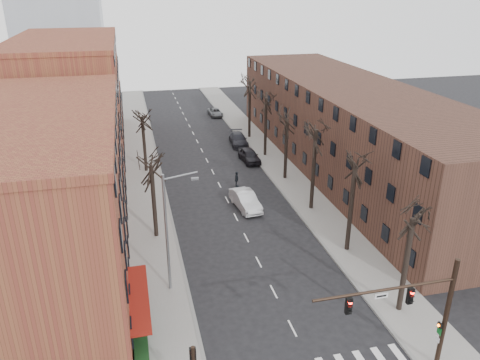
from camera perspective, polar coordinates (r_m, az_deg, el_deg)
sidewalk_left at (r=57.30m, az=-11.78°, el=1.43°), size 4.00×90.00×0.15m
sidewalk_right at (r=59.74m, az=3.70°, el=2.77°), size 4.00×90.00×0.15m
building_left_near at (r=37.20m, az=-23.41°, el=-2.06°), size 12.00×26.00×12.00m
building_left_far at (r=64.37m, az=-19.87°, el=9.36°), size 12.00×28.00×14.00m
building_right at (r=56.72m, az=13.13°, el=6.35°), size 12.00×50.00×10.00m
awning_left at (r=31.94m, az=-11.82°, el=-17.58°), size 1.20×7.00×0.15m
hedge at (r=30.75m, az=-12.03°, el=-17.86°), size 0.80×6.00×1.00m
tree_right_a at (r=34.62m, az=18.74°, el=-14.82°), size 5.20×5.20×10.00m
tree_right_b at (r=40.29m, az=12.86°, el=-8.35°), size 5.20×5.20×10.80m
tree_right_c at (r=46.65m, az=8.64°, el=-3.50°), size 5.20×5.20×11.60m
tree_right_d at (r=53.46m, az=5.49°, el=0.16°), size 5.20×5.20×10.00m
tree_right_e at (r=60.55m, az=3.06°, el=2.99°), size 5.20×5.20×10.80m
tree_right_f at (r=67.85m, az=1.14°, el=5.21°), size 5.20×5.20×11.60m
tree_left_a at (r=41.89m, az=-10.12°, el=-6.83°), size 5.20×5.20×9.50m
tree_left_b at (r=56.40m, az=-11.33°, el=1.04°), size 5.20×5.20×9.50m
signal_mast_arm at (r=27.78m, az=21.46°, el=-14.32°), size 8.14×0.30×7.20m
streetlight at (r=32.50m, az=-8.67°, el=-5.84°), size 2.45×0.22×9.03m
silver_sedan at (r=45.96m, az=0.67°, el=-2.49°), size 2.38×5.27×1.68m
parked_car_near at (r=58.18m, az=1.14°, el=3.02°), size 2.25×4.84×1.61m
parked_car_mid at (r=64.44m, az=-0.19°, el=4.98°), size 2.60×5.51×1.55m
parked_car_far at (r=79.42m, az=-3.02°, el=8.24°), size 2.13×4.41×1.21m
pedestrian_crossing at (r=50.72m, az=-0.42°, el=0.08°), size 0.73×1.12×1.78m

